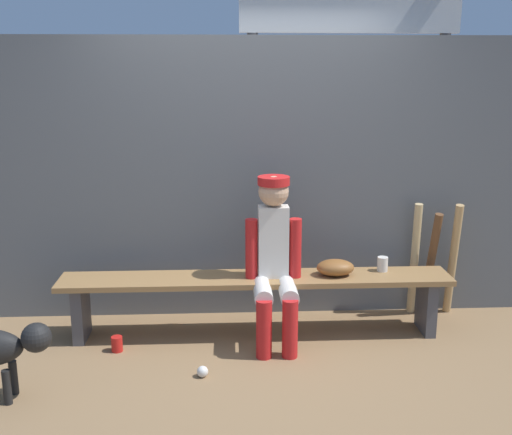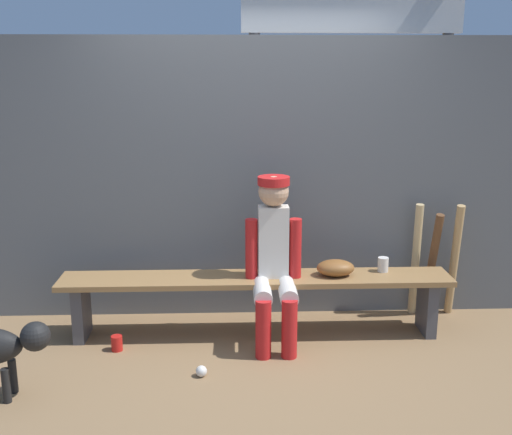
{
  "view_description": "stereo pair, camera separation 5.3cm",
  "coord_description": "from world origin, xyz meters",
  "px_view_note": "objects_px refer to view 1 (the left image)",
  "views": [
    {
      "loc": [
        -0.22,
        -4.34,
        1.99
      ],
      "look_at": [
        0.0,
        0.0,
        0.91
      ],
      "focal_mm": 43.55,
      "sensor_mm": 36.0,
      "label": 1
    },
    {
      "loc": [
        -0.16,
        -4.34,
        1.99
      ],
      "look_at": [
        0.0,
        0.0,
        0.91
      ],
      "focal_mm": 43.55,
      "sensor_mm": 36.0,
      "label": 2
    }
  ],
  "objects_px": {
    "player_seated": "(274,255)",
    "scoreboard": "(357,16)",
    "bat_wood_tan": "(453,260)",
    "cup_on_bench": "(382,264)",
    "bat_wood_dark": "(430,264)",
    "bat_wood_natural": "(414,259)",
    "cup_on_ground": "(117,344)",
    "baseball": "(203,371)",
    "dugout_bench": "(256,288)",
    "baseball_glove": "(335,268)"
  },
  "relations": [
    {
      "from": "dugout_bench",
      "to": "baseball",
      "type": "height_order",
      "value": "dugout_bench"
    },
    {
      "from": "dugout_bench",
      "to": "bat_wood_dark",
      "type": "xyz_separation_m",
      "value": [
        1.42,
        0.32,
        0.07
      ]
    },
    {
      "from": "cup_on_bench",
      "to": "cup_on_ground",
      "type": "bearing_deg",
      "value": -170.94
    },
    {
      "from": "scoreboard",
      "to": "bat_wood_natural",
      "type": "bearing_deg",
      "value": -74.48
    },
    {
      "from": "player_seated",
      "to": "scoreboard",
      "type": "bearing_deg",
      "value": 61.47
    },
    {
      "from": "cup_on_bench",
      "to": "dugout_bench",
      "type": "bearing_deg",
      "value": -175.27
    },
    {
      "from": "baseball",
      "to": "dugout_bench",
      "type": "bearing_deg",
      "value": 59.07
    },
    {
      "from": "dugout_bench",
      "to": "bat_wood_natural",
      "type": "bearing_deg",
      "value": 15.05
    },
    {
      "from": "bat_wood_tan",
      "to": "cup_on_bench",
      "type": "relative_size",
      "value": 8.53
    },
    {
      "from": "player_seated",
      "to": "bat_wood_tan",
      "type": "relative_size",
      "value": 1.29
    },
    {
      "from": "baseball",
      "to": "cup_on_bench",
      "type": "bearing_deg",
      "value": 28.05
    },
    {
      "from": "baseball",
      "to": "cup_on_bench",
      "type": "xyz_separation_m",
      "value": [
        1.35,
        0.72,
        0.48
      ]
    },
    {
      "from": "bat_wood_natural",
      "to": "cup_on_ground",
      "type": "height_order",
      "value": "bat_wood_natural"
    },
    {
      "from": "cup_on_ground",
      "to": "bat_wood_dark",
      "type": "bearing_deg",
      "value": 12.81
    },
    {
      "from": "player_seated",
      "to": "cup_on_ground",
      "type": "height_order",
      "value": "player_seated"
    },
    {
      "from": "bat_wood_tan",
      "to": "baseball",
      "type": "xyz_separation_m",
      "value": [
        -1.97,
        -0.94,
        -0.43
      ]
    },
    {
      "from": "dugout_bench",
      "to": "cup_on_ground",
      "type": "distance_m",
      "value": 1.08
    },
    {
      "from": "dugout_bench",
      "to": "bat_wood_dark",
      "type": "relative_size",
      "value": 3.32
    },
    {
      "from": "bat_wood_natural",
      "to": "scoreboard",
      "type": "relative_size",
      "value": 0.27
    },
    {
      "from": "player_seated",
      "to": "bat_wood_natural",
      "type": "bearing_deg",
      "value": 21.36
    },
    {
      "from": "bat_wood_dark",
      "to": "cup_on_bench",
      "type": "distance_m",
      "value": 0.52
    },
    {
      "from": "bat_wood_dark",
      "to": "cup_on_bench",
      "type": "relative_size",
      "value": 7.93
    },
    {
      "from": "bat_wood_dark",
      "to": "bat_wood_natural",
      "type": "bearing_deg",
      "value": 165.45
    },
    {
      "from": "bat_wood_natural",
      "to": "baseball",
      "type": "bearing_deg",
      "value": -149.55
    },
    {
      "from": "player_seated",
      "to": "baseball",
      "type": "xyz_separation_m",
      "value": [
        -0.51,
        -0.53,
        -0.62
      ]
    },
    {
      "from": "baseball_glove",
      "to": "scoreboard",
      "type": "bearing_deg",
      "value": 74.98
    },
    {
      "from": "scoreboard",
      "to": "dugout_bench",
      "type": "bearing_deg",
      "value": -123.82
    },
    {
      "from": "bat_wood_natural",
      "to": "bat_wood_dark",
      "type": "distance_m",
      "value": 0.13
    },
    {
      "from": "dugout_bench",
      "to": "bat_wood_dark",
      "type": "distance_m",
      "value": 1.45
    },
    {
      "from": "bat_wood_natural",
      "to": "cup_on_ground",
      "type": "xyz_separation_m",
      "value": [
        -2.3,
        -0.58,
        -0.41
      ]
    },
    {
      "from": "cup_on_bench",
      "to": "bat_wood_dark",
      "type": "bearing_deg",
      "value": 27.59
    },
    {
      "from": "dugout_bench",
      "to": "player_seated",
      "type": "height_order",
      "value": "player_seated"
    },
    {
      "from": "bat_wood_dark",
      "to": "scoreboard",
      "type": "distance_m",
      "value": 2.32
    },
    {
      "from": "bat_wood_dark",
      "to": "baseball",
      "type": "distance_m",
      "value": 2.07
    },
    {
      "from": "player_seated",
      "to": "bat_wood_tan",
      "type": "distance_m",
      "value": 1.54
    },
    {
      "from": "baseball",
      "to": "scoreboard",
      "type": "bearing_deg",
      "value": 57.03
    },
    {
      "from": "cup_on_ground",
      "to": "dugout_bench",
      "type": "bearing_deg",
      "value": 13.12
    },
    {
      "from": "bat_wood_dark",
      "to": "player_seated",
      "type": "bearing_deg",
      "value": -161.76
    },
    {
      "from": "cup_on_ground",
      "to": "cup_on_bench",
      "type": "xyz_separation_m",
      "value": [
        1.97,
        0.31,
        0.46
      ]
    },
    {
      "from": "bat_wood_dark",
      "to": "bat_wood_tan",
      "type": "distance_m",
      "value": 0.18
    },
    {
      "from": "bat_wood_natural",
      "to": "baseball",
      "type": "relative_size",
      "value": 12.52
    },
    {
      "from": "dugout_bench",
      "to": "baseball",
      "type": "relative_size",
      "value": 39.08
    },
    {
      "from": "bat_wood_natural",
      "to": "baseball",
      "type": "distance_m",
      "value": 1.99
    },
    {
      "from": "bat_wood_dark",
      "to": "cup_on_bench",
      "type": "height_order",
      "value": "bat_wood_dark"
    },
    {
      "from": "cup_on_bench",
      "to": "scoreboard",
      "type": "xyz_separation_m",
      "value": [
        0.02,
        1.39,
        1.89
      ]
    },
    {
      "from": "bat_wood_natural",
      "to": "cup_on_ground",
      "type": "distance_m",
      "value": 2.4
    },
    {
      "from": "bat_wood_tan",
      "to": "cup_on_ground",
      "type": "xyz_separation_m",
      "value": [
        -2.59,
        -0.54,
        -0.41
      ]
    },
    {
      "from": "baseball",
      "to": "bat_wood_dark",
      "type": "bearing_deg",
      "value": 27.93
    },
    {
      "from": "player_seated",
      "to": "cup_on_ground",
      "type": "relative_size",
      "value": 11.03
    },
    {
      "from": "dugout_bench",
      "to": "bat_wood_tan",
      "type": "height_order",
      "value": "bat_wood_tan"
    }
  ]
}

